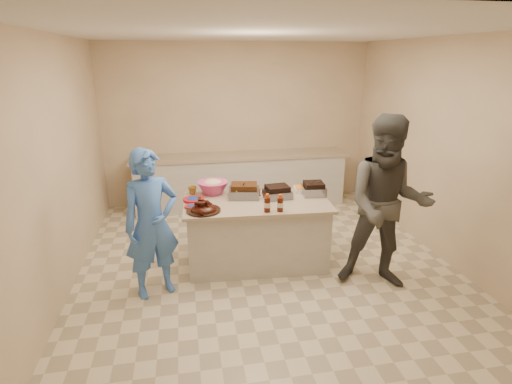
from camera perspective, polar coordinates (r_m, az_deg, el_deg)
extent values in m
cube|color=#47230F|center=(4.91, -1.71, -0.76)|extent=(0.41, 0.34, 0.11)
cube|color=black|center=(4.90, 3.05, -0.81)|extent=(0.34, 0.30, 0.10)
cube|color=gray|center=(5.05, 8.20, -0.37)|extent=(0.30, 0.30, 0.11)
cylinder|color=silver|center=(5.00, -0.12, -0.36)|extent=(0.37, 0.37, 0.05)
cube|color=orange|center=(5.15, 6.94, 0.08)|extent=(0.29, 0.22, 0.07)
cylinder|color=#40120A|center=(4.45, 1.60, -2.83)|extent=(0.07, 0.07, 0.21)
cylinder|color=#40120A|center=(4.47, 3.45, -2.78)|extent=(0.07, 0.07, 0.20)
cylinder|color=yellow|center=(4.80, -2.77, -1.22)|extent=(0.05, 0.05, 0.13)
imported|color=silver|center=(4.96, -0.29, -0.53)|extent=(0.13, 0.05, 0.13)
cylinder|color=#A7101B|center=(4.85, -8.89, -1.22)|extent=(0.27, 0.27, 0.03)
cylinder|color=#A7101B|center=(4.64, -9.18, -2.19)|extent=(0.17, 0.17, 0.02)
imported|color=brown|center=(5.08, -9.05, -0.30)|extent=(0.11, 0.11, 0.11)
cube|color=#A7101B|center=(5.09, -2.14, -0.02)|extent=(0.23, 0.18, 0.11)
imported|color=#4378D7|center=(4.67, -13.86, -13.60)|extent=(1.14, 1.71, 0.39)
imported|color=#4D4B46|center=(4.90, 17.07, -12.30)|extent=(1.55, 2.12, 0.73)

